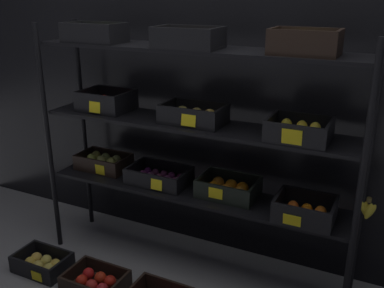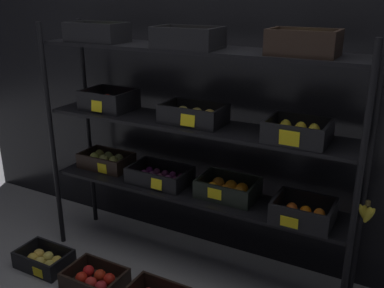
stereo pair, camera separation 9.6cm
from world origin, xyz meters
TOP-DOWN VIEW (x-y plane):
  - ground_plane at (0.00, 0.00)m, footprint 10.00×10.00m
  - storefront_wall at (0.00, 0.37)m, footprint 4.30×0.12m
  - display_rack at (-0.00, -0.00)m, footprint 2.00×0.38m
  - crate_ground_apple_gold at (-0.84, -0.46)m, footprint 0.34×0.23m
  - crate_ground_apple_red at (-0.42, -0.45)m, footprint 0.35×0.25m

SIDE VIEW (x-z plane):
  - ground_plane at x=0.00m, z-range 0.00..0.00m
  - crate_ground_apple_red at x=-0.42m, z-range -0.01..0.09m
  - crate_ground_apple_gold at x=-0.84m, z-range -0.01..0.10m
  - display_rack at x=0.00m, z-range 0.19..1.71m
  - storefront_wall at x=0.00m, z-range 0.00..2.28m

